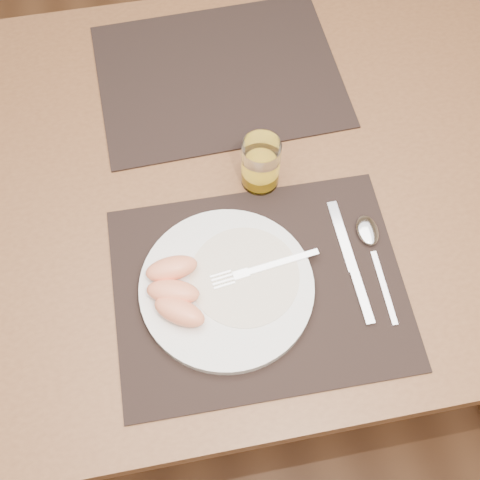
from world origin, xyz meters
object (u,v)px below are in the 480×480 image
Objects in this scene: knife at (354,271)px; plate at (227,287)px; placemat_near at (259,287)px; placemat_far at (219,75)px; fork at (256,270)px; table at (231,198)px; spoon at (370,238)px; juice_glass at (261,165)px.

plate is at bearing 177.90° from knife.
placemat_near is 0.44m from placemat_far.
placemat_far is 2.04× the size of knife.
knife reaches higher than placemat_near.
knife reaches higher than placemat_far.
knife is at bearing -8.85° from fork.
table is 0.24m from placemat_near.
spoon is 1.97× the size of juice_glass.
placemat_far is at bearing 88.39° from placemat_near.
plate is (-0.05, 0.01, 0.01)m from placemat_near.
fork is (-0.01, -0.42, 0.02)m from placemat_far.
placemat_far is 2.57× the size of fork.
juice_glass is (0.09, 0.19, 0.04)m from plate.
spoon reaches higher than placemat_near.
plate is 0.05m from fork.
juice_glass is (0.04, 0.17, 0.03)m from fork.
placemat_near is 2.04× the size of knife.
plate reaches higher than placemat_near.
knife is 0.23m from juice_glass.
knife is at bearing -2.10° from plate.
placemat_far reaches higher than table.
table is 0.29m from knife.
placemat_far is 4.63× the size of juice_glass.
juice_glass is (-0.15, 0.15, 0.04)m from spoon.
knife is (0.15, -0.02, -0.02)m from fork.
fork reaches higher than table.
juice_glass is (-0.11, 0.20, 0.04)m from knife.
placemat_near is 2.57× the size of fork.
spoon is (0.24, 0.04, -0.00)m from plate.
juice_glass reaches higher than placemat_far.
placemat_near is (0.00, -0.22, 0.09)m from table.
juice_glass is at bearing -83.32° from placemat_far.
placemat_far is at bearing 85.50° from table.
placemat_far is 0.46m from knife.
knife is 1.15× the size of spoon.
placemat_near is at bearing -6.12° from plate.
table is 0.24m from placemat_far.
table is 14.42× the size of juice_glass.
fork is at bearing 18.44° from plate.
fork is at bearing -88.88° from table.
knife reaches higher than table.
spoon is at bearing -65.40° from placemat_far.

